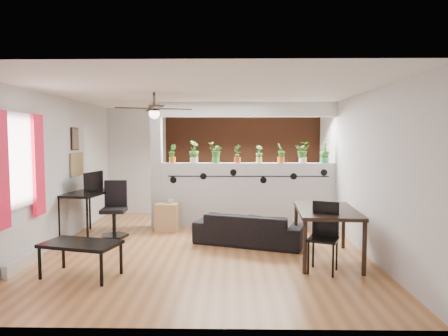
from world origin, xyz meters
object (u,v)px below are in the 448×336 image
office_chair (115,213)px  folding_chair (324,230)px  potted_plant_1 (194,151)px  ceiling_fan (154,110)px  sofa (249,229)px  dining_table (327,214)px  potted_plant_0 (172,153)px  potted_plant_6 (303,152)px  cube_shelf (167,217)px  potted_plant_2 (216,152)px  potted_plant_7 (325,152)px  coffee_table (81,246)px  cup (170,201)px  potted_plant_4 (259,154)px  potted_plant_5 (281,152)px  potted_plant_3 (237,153)px  computer_desk (88,196)px

office_chair → folding_chair: size_ratio=1.08×
potted_plant_1 → office_chair: 2.03m
ceiling_fan → sofa: size_ratio=0.66×
folding_chair → dining_table: bearing=73.4°
potted_plant_0 → potted_plant_6: size_ratio=0.88×
cube_shelf → office_chair: (-0.90, -0.56, 0.18)m
potted_plant_1 → potted_plant_2: potted_plant_1 is taller
potted_plant_2 → potted_plant_7: (2.26, 0.00, 0.01)m
cube_shelf → office_chair: 1.08m
cube_shelf → coffee_table: (-0.73, -2.71, 0.14)m
ceiling_fan → potted_plant_1: size_ratio=2.62×
dining_table → coffee_table: (-3.48, -0.81, -0.28)m
cup → sofa: bearing=-32.7°
potted_plant_1 → potted_plant_4: (1.35, 0.00, -0.05)m
sofa → dining_table: (1.14, -0.90, 0.44)m
cup → ceiling_fan: bearing=-90.3°
potted_plant_7 → potted_plant_5: bearing=180.0°
potted_plant_0 → cube_shelf: 1.33m
potted_plant_1 → potted_plant_3: potted_plant_1 is taller
potted_plant_0 → potted_plant_1: bearing=-0.0°
potted_plant_6 → office_chair: bearing=-166.2°
sofa → dining_table: 1.51m
potted_plant_1 → potted_plant_4: size_ratio=1.27×
folding_chair → potted_plant_2: bearing=120.8°
potted_plant_0 → cup: bearing=-92.1°
dining_table → coffee_table: size_ratio=1.35×
potted_plant_3 → computer_desk: bearing=-162.9°
ceiling_fan → potted_plant_0: bearing=89.4°
potted_plant_2 → computer_desk: potted_plant_2 is taller
potted_plant_7 → coffee_table: (-3.96, -3.05, -1.17)m
potted_plant_1 → office_chair: (-1.42, -0.90, -1.13)m
potted_plant_1 → coffee_table: 3.50m
ceiling_fan → cube_shelf: bearing=91.7°
potted_plant_2 → ceiling_fan: bearing=-117.1°
potted_plant_1 → potted_plant_6: potted_plant_1 is taller
potted_plant_0 → dining_table: potted_plant_0 is taller
potted_plant_7 → office_chair: 4.37m
potted_plant_2 → dining_table: potted_plant_2 is taller
potted_plant_6 → potted_plant_4: bearing=180.0°
potted_plant_1 → potted_plant_5: size_ratio=1.12×
potted_plant_6 → potted_plant_7: bearing=0.0°
potted_plant_4 → dining_table: 2.54m
potted_plant_5 → potted_plant_7: size_ratio=0.91×
dining_table → folding_chair: 0.53m
potted_plant_1 → potted_plant_3: bearing=0.0°
potted_plant_3 → cube_shelf: potted_plant_3 is taller
potted_plant_7 → office_chair: size_ratio=0.43×
potted_plant_5 → coffee_table: (-3.05, -3.05, -1.15)m
cup → potted_plant_1: bearing=36.2°
sofa → potted_plant_2: bearing=-45.8°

